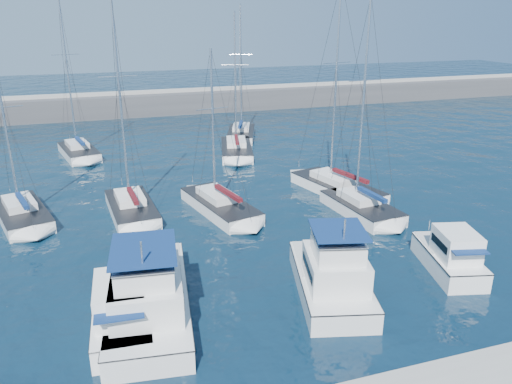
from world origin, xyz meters
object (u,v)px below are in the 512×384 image
object	(u,v)px
motor_yacht_stbd_inner	(332,277)
sailboat_mid_c	(220,205)
motor_yacht_port_outer	(122,310)
sailboat_mid_b	(131,208)
sailboat_back_b	(236,149)
sailboat_back_a	(79,151)
motor_yacht_port_inner	(148,297)
motor_yacht_stbd_outer	(451,257)
sailboat_mid_a	(22,214)
sailboat_mid_d	(337,187)
sailboat_back_c	(241,134)
sailboat_mid_e	(361,207)

from	to	relation	value
motor_yacht_stbd_inner	sailboat_mid_c	bearing A→B (deg)	115.92
motor_yacht_port_outer	motor_yacht_stbd_inner	size ratio (longest dim) A/B	0.86
sailboat_mid_b	sailboat_back_b	distance (m)	18.52
sailboat_mid_c	motor_yacht_stbd_inner	bearing A→B (deg)	-91.74
sailboat_mid_b	sailboat_back_a	world-z (taller)	sailboat_back_a
motor_yacht_port_inner	motor_yacht_stbd_outer	bearing A→B (deg)	4.25
motor_yacht_stbd_outer	sailboat_mid_b	world-z (taller)	sailboat_mid_b
sailboat_mid_a	sailboat_mid_d	xyz separation A→B (m)	(24.67, -1.80, 0.03)
sailboat_mid_b	sailboat_mid_a	bearing A→B (deg)	165.43
sailboat_back_a	sailboat_back_c	world-z (taller)	sailboat_back_a
motor_yacht_stbd_outer	sailboat_mid_c	world-z (taller)	sailboat_mid_c
sailboat_mid_d	sailboat_back_a	world-z (taller)	sailboat_mid_d
sailboat_back_a	sailboat_mid_e	bearing A→B (deg)	-61.21
motor_yacht_port_inner	sailboat_mid_c	world-z (taller)	sailboat_mid_c
sailboat_mid_a	sailboat_mid_e	world-z (taller)	sailboat_mid_e
sailboat_mid_c	sailboat_back_b	world-z (taller)	sailboat_back_b
sailboat_mid_e	sailboat_back_b	size ratio (longest dim) A/B	1.07
motor_yacht_port_inner	sailboat_mid_d	bearing A→B (deg)	45.03
motor_yacht_port_inner	sailboat_mid_b	xyz separation A→B (m)	(0.28, 14.00, -0.58)
motor_yacht_port_outer	motor_yacht_port_inner	size ratio (longest dim) A/B	0.68
motor_yacht_port_inner	sailboat_mid_e	world-z (taller)	sailboat_mid_e
motor_yacht_port_outer	sailboat_back_b	size ratio (longest dim) A/B	0.49
sailboat_back_a	sailboat_mid_c	bearing A→B (deg)	-74.55
motor_yacht_stbd_inner	sailboat_mid_e	distance (m)	12.34
sailboat_mid_c	sailboat_back_c	xyz separation A→B (m)	(8.22, 22.27, 0.04)
sailboat_mid_e	motor_yacht_port_inner	bearing A→B (deg)	-158.53
motor_yacht_stbd_inner	motor_yacht_stbd_outer	xyz separation A→B (m)	(7.81, 0.31, -0.19)
sailboat_mid_a	sailboat_mid_e	size ratio (longest dim) A/B	0.82
motor_yacht_port_inner	sailboat_back_b	xyz separation A→B (m)	(12.45, 27.96, -0.61)
sailboat_mid_b	sailboat_mid_c	size ratio (longest dim) A/B	1.32
motor_yacht_port_inner	sailboat_mid_e	xyz separation A→B (m)	(16.86, 8.85, -0.58)
sailboat_mid_d	motor_yacht_port_outer	bearing A→B (deg)	-157.57
sailboat_back_b	sailboat_back_c	size ratio (longest dim) A/B	0.95
sailboat_mid_a	sailboat_back_c	size ratio (longest dim) A/B	0.84
motor_yacht_port_outer	sailboat_mid_d	bearing A→B (deg)	40.38
sailboat_back_b	motor_yacht_port_outer	bearing A→B (deg)	-102.32
motor_yacht_port_outer	motor_yacht_stbd_inner	bearing A→B (deg)	0.21
sailboat_mid_d	sailboat_mid_e	world-z (taller)	sailboat_mid_d
sailboat_back_a	sailboat_back_c	xyz separation A→B (m)	(18.67, 2.55, -0.02)
sailboat_mid_c	sailboat_back_c	size ratio (longest dim) A/B	0.79
motor_yacht_stbd_inner	sailboat_mid_a	distance (m)	23.68
sailboat_mid_c	sailboat_back_b	bearing A→B (deg)	56.46
motor_yacht_port_inner	motor_yacht_stbd_outer	world-z (taller)	motor_yacht_port_inner
motor_yacht_stbd_inner	sailboat_back_c	size ratio (longest dim) A/B	0.55
sailboat_back_c	sailboat_mid_e	bearing A→B (deg)	-66.25
motor_yacht_port_inner	sailboat_back_b	distance (m)	30.61
motor_yacht_stbd_inner	motor_yacht_stbd_outer	bearing A→B (deg)	16.60
motor_yacht_port_outer	sailboat_back_c	distance (m)	38.91
motor_yacht_stbd_outer	sailboat_mid_e	size ratio (longest dim) A/B	0.38
sailboat_mid_d	sailboat_mid_c	bearing A→B (deg)	170.81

